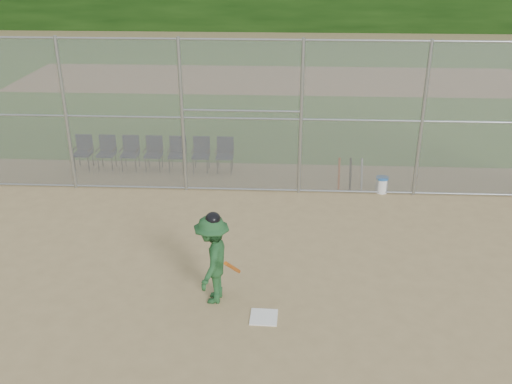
{
  "coord_description": "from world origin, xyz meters",
  "views": [
    {
      "loc": [
        0.59,
        -8.81,
        6.18
      ],
      "look_at": [
        0.0,
        2.5,
        1.1
      ],
      "focal_mm": 40.0,
      "sensor_mm": 36.0,
      "label": 1
    }
  ],
  "objects_px": {
    "batter_at_plate": "(213,259)",
    "chair_0": "(83,153)",
    "home_plate": "(264,317)",
    "water_cooler": "(382,185)"
  },
  "relations": [
    {
      "from": "home_plate",
      "to": "chair_0",
      "type": "distance_m",
      "value": 8.83
    },
    {
      "from": "batter_at_plate",
      "to": "chair_0",
      "type": "relative_size",
      "value": 1.88
    },
    {
      "from": "batter_at_plate",
      "to": "water_cooler",
      "type": "distance_m",
      "value": 6.41
    },
    {
      "from": "chair_0",
      "to": "batter_at_plate",
      "type": "bearing_deg",
      "value": -54.37
    },
    {
      "from": "home_plate",
      "to": "chair_0",
      "type": "xyz_separation_m",
      "value": [
        -5.51,
        6.88,
        0.47
      ]
    },
    {
      "from": "home_plate",
      "to": "batter_at_plate",
      "type": "bearing_deg",
      "value": 151.55
    },
    {
      "from": "batter_at_plate",
      "to": "water_cooler",
      "type": "height_order",
      "value": "batter_at_plate"
    },
    {
      "from": "home_plate",
      "to": "batter_at_plate",
      "type": "distance_m",
      "value": 1.38
    },
    {
      "from": "batter_at_plate",
      "to": "home_plate",
      "type": "bearing_deg",
      "value": -28.45
    },
    {
      "from": "water_cooler",
      "to": "chair_0",
      "type": "xyz_separation_m",
      "value": [
        -8.4,
        1.27,
        0.26
      ]
    }
  ]
}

